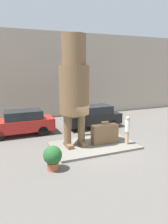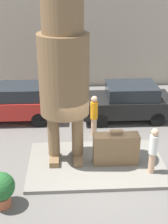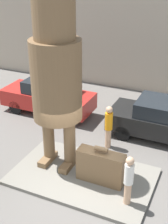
{
  "view_description": "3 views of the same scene",
  "coord_description": "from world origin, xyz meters",
  "px_view_note": "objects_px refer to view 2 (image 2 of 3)",
  "views": [
    {
      "loc": [
        -5.29,
        -10.92,
        4.55
      ],
      "look_at": [
        -0.51,
        0.29,
        2.05
      ],
      "focal_mm": 35.0,
      "sensor_mm": 36.0,
      "label": 1
    },
    {
      "loc": [
        -0.95,
        -9.4,
        6.48
      ],
      "look_at": [
        -0.45,
        -0.13,
        2.2
      ],
      "focal_mm": 50.0,
      "sensor_mm": 36.0,
      "label": 2
    },
    {
      "loc": [
        3.67,
        -7.92,
        6.93
      ],
      "look_at": [
        0.0,
        0.11,
        2.52
      ],
      "focal_mm": 50.0,
      "sensor_mm": 36.0,
      "label": 3
    }
  ],
  "objects_px": {
    "tourist": "(153,149)",
    "worker_hivis": "(94,114)",
    "giant_suitcase": "(116,149)",
    "parked_car_red": "(10,102)",
    "statue_figure": "(64,63)",
    "parked_car_black": "(128,101)",
    "planter_pot": "(1,188)"
  },
  "relations": [
    {
      "from": "statue_figure",
      "to": "worker_hivis",
      "type": "bearing_deg",
      "value": 58.4
    },
    {
      "from": "statue_figure",
      "to": "planter_pot",
      "type": "height_order",
      "value": "statue_figure"
    },
    {
      "from": "giant_suitcase",
      "to": "parked_car_black",
      "type": "xyz_separation_m",
      "value": [
        1.12,
        3.87,
        0.18
      ]
    },
    {
      "from": "giant_suitcase",
      "to": "parked_car_black",
      "type": "relative_size",
      "value": 0.39
    },
    {
      "from": "giant_suitcase",
      "to": "parked_car_red",
      "type": "relative_size",
      "value": 0.36
    },
    {
      "from": "parked_car_black",
      "to": "planter_pot",
      "type": "distance_m",
      "value": 7.51
    },
    {
      "from": "statue_figure",
      "to": "parked_car_red",
      "type": "relative_size",
      "value": 1.37
    },
    {
      "from": "giant_suitcase",
      "to": "parked_car_red",
      "type": "xyz_separation_m",
      "value": [
        -4.29,
        3.97,
        0.19
      ]
    },
    {
      "from": "giant_suitcase",
      "to": "statue_figure",
      "type": "bearing_deg",
      "value": 168.11
    },
    {
      "from": "tourist",
      "to": "worker_hivis",
      "type": "bearing_deg",
      "value": 120.48
    },
    {
      "from": "tourist",
      "to": "parked_car_red",
      "type": "bearing_deg",
      "value": 139.62
    },
    {
      "from": "giant_suitcase",
      "to": "planter_pot",
      "type": "xyz_separation_m",
      "value": [
        -3.67,
        -1.91,
        -0.06
      ]
    },
    {
      "from": "statue_figure",
      "to": "worker_hivis",
      "type": "height_order",
      "value": "statue_figure"
    },
    {
      "from": "statue_figure",
      "to": "parked_car_black",
      "type": "distance_m",
      "value": 5.35
    },
    {
      "from": "statue_figure",
      "to": "parked_car_black",
      "type": "xyz_separation_m",
      "value": [
        2.88,
        3.5,
        -2.84
      ]
    },
    {
      "from": "parked_car_black",
      "to": "giant_suitcase",
      "type": "bearing_deg",
      "value": 73.87
    },
    {
      "from": "parked_car_red",
      "to": "worker_hivis",
      "type": "xyz_separation_m",
      "value": [
        3.71,
        -1.7,
        0.09
      ]
    },
    {
      "from": "giant_suitcase",
      "to": "worker_hivis",
      "type": "height_order",
      "value": "worker_hivis"
    },
    {
      "from": "statue_figure",
      "to": "parked_car_red",
      "type": "bearing_deg",
      "value": 125.11
    },
    {
      "from": "tourist",
      "to": "planter_pot",
      "type": "distance_m",
      "value": 4.99
    },
    {
      "from": "tourist",
      "to": "parked_car_black",
      "type": "bearing_deg",
      "value": 90.21
    },
    {
      "from": "planter_pot",
      "to": "worker_hivis",
      "type": "xyz_separation_m",
      "value": [
        3.08,
        4.19,
        0.35
      ]
    },
    {
      "from": "giant_suitcase",
      "to": "worker_hivis",
      "type": "distance_m",
      "value": 2.37
    },
    {
      "from": "parked_car_red",
      "to": "parked_car_black",
      "type": "relative_size",
      "value": 1.09
    },
    {
      "from": "statue_figure",
      "to": "tourist",
      "type": "relative_size",
      "value": 3.66
    },
    {
      "from": "planter_pot",
      "to": "statue_figure",
      "type": "bearing_deg",
      "value": 50.03
    },
    {
      "from": "parked_car_black",
      "to": "planter_pot",
      "type": "height_order",
      "value": "parked_car_black"
    },
    {
      "from": "tourist",
      "to": "parked_car_red",
      "type": "xyz_separation_m",
      "value": [
        -5.43,
        4.62,
        -0.15
      ]
    },
    {
      "from": "giant_suitcase",
      "to": "worker_hivis",
      "type": "bearing_deg",
      "value": 104.35
    },
    {
      "from": "tourist",
      "to": "planter_pot",
      "type": "relative_size",
      "value": 1.49
    },
    {
      "from": "statue_figure",
      "to": "planter_pot",
      "type": "relative_size",
      "value": 5.44
    },
    {
      "from": "giant_suitcase",
      "to": "tourist",
      "type": "distance_m",
      "value": 1.35
    }
  ]
}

